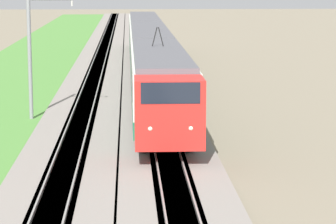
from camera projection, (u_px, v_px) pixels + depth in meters
ballast_main at (87, 101)px, 50.81m from camera, size 240.00×4.40×0.30m
ballast_adjacent at (155, 101)px, 51.02m from camera, size 240.00×4.40×0.30m
track_main at (87, 101)px, 50.80m from camera, size 240.00×1.57×0.45m
track_adjacent at (155, 101)px, 51.02m from camera, size 240.00×1.57×0.45m
passenger_train at (150, 50)px, 61.16m from camera, size 58.79×3.01×5.22m
catenary_mast_mid at (31, 51)px, 44.07m from camera, size 0.22×2.56×7.66m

